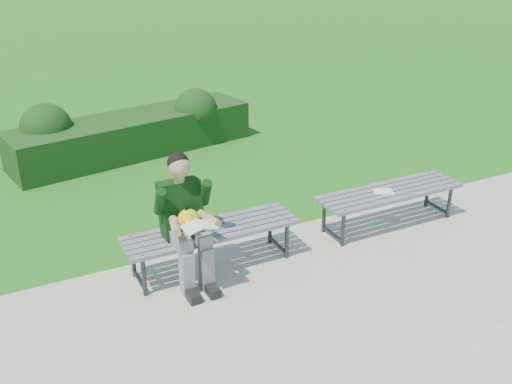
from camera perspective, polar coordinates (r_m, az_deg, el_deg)
name	(u,v)px	position (r m, az deg, el deg)	size (l,w,h in m)	color
ground	(235,241)	(6.55, -2.08, -4.89)	(80.00, 80.00, 0.00)	#367922
walkway	(318,325)	(5.26, 6.18, -13.11)	(30.00, 3.50, 0.02)	#AC9E8E
hedge	(129,131)	(9.27, -12.57, 6.01)	(3.95, 1.64, 0.95)	#123C14
bench_left	(211,233)	(5.85, -4.48, -4.13)	(1.80, 0.50, 0.46)	slate
bench_right	(390,194)	(6.87, 13.23, -0.22)	(1.80, 0.50, 0.46)	slate
seated_boy	(185,217)	(5.54, -7.07, -2.47)	(0.56, 0.76, 1.31)	slate
paper_sheet	(383,191)	(6.78, 12.62, 0.06)	(0.26, 0.23, 0.01)	white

